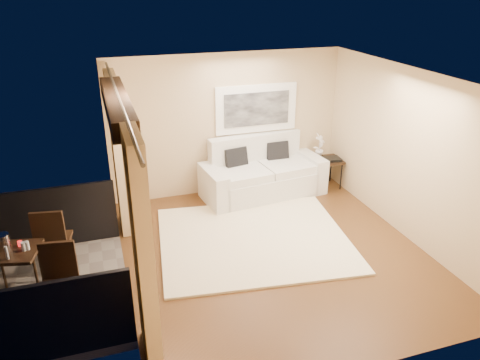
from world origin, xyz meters
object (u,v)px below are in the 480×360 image
orchid (320,145)px  bistro_table (15,256)px  balcony_chair_near (59,275)px  side_table (327,162)px  sofa (261,174)px  ice_bucket (3,241)px  balcony_chair_far (52,236)px

orchid → bistro_table: 5.82m
bistro_table → balcony_chair_near: bearing=-46.2°
bistro_table → orchid: bearing=21.1°
side_table → bistro_table: bearing=-160.8°
sofa → ice_bucket: bearing=-162.2°
sofa → orchid: bearing=-3.7°
balcony_chair_far → ice_bucket: size_ratio=5.07×
side_table → sofa: bearing=175.7°
ice_bucket → sofa: bearing=24.1°
side_table → orchid: bearing=124.2°
side_table → ice_bucket: ice_bucket is taller
side_table → ice_bucket: (-5.67, -1.82, 0.26)m
bistro_table → balcony_chair_near: 0.79m
bistro_table → balcony_chair_far: (0.42, 0.44, -0.02)m
orchid → balcony_chair_far: 5.28m
bistro_table → balcony_chair_near: size_ratio=0.71×
balcony_chair_near → ice_bucket: bearing=143.8°
side_table → balcony_chair_far: size_ratio=0.58×
side_table → orchid: (-0.11, 0.16, 0.31)m
sofa → bistro_table: sofa is taller
balcony_chair_near → ice_bucket: (-0.68, 0.68, 0.22)m
side_table → bistro_table: (-5.54, -1.93, 0.07)m
ice_bucket → side_table: bearing=17.8°
balcony_chair_near → side_table: bearing=35.7°
balcony_chair_far → balcony_chair_near: balcony_chair_far is taller
balcony_chair_far → ice_bucket: balcony_chair_far is taller
sofa → ice_bucket: sofa is taller
balcony_chair_near → balcony_chair_far: bearing=106.1°
balcony_chair_far → ice_bucket: 0.67m
side_table → balcony_chair_near: 5.58m
side_table → balcony_chair_far: (-5.12, -1.49, 0.06)m
ice_bucket → balcony_chair_near: bearing=-45.3°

